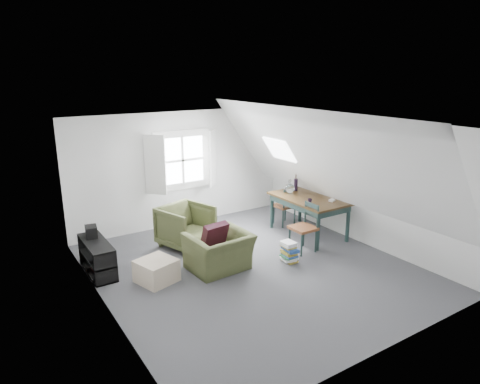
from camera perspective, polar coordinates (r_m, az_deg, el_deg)
floor at (r=7.57m, az=1.68°, el=-10.10°), size 5.50×5.50×0.00m
ceiling at (r=6.86m, az=1.85°, el=9.03°), size 5.50×5.50×0.00m
wall_back at (r=9.44m, az=-7.76°, el=3.07°), size 5.00×0.00×5.00m
wall_front at (r=5.23m, az=19.27°, el=-8.32°), size 5.00×0.00×5.00m
wall_left at (r=6.13m, az=-17.95°, el=-4.65°), size 0.00×5.50×5.50m
wall_right at (r=8.73m, az=15.41°, el=1.60°), size 0.00×5.50×5.50m
slope_left at (r=6.26m, az=-9.98°, el=1.37°), size 3.19×5.50×4.48m
slope_right at (r=7.95m, az=11.07°, el=4.39°), size 3.19×5.50×4.48m
dormer_window at (r=9.33m, az=-7.60°, el=4.18°), size 1.71×0.35×1.30m
skylight at (r=8.92m, az=5.28°, el=5.65°), size 0.35×0.75×0.47m
armchair_near at (r=7.54m, az=-2.78°, el=-10.24°), size 1.06×0.94×0.66m
armchair_far at (r=8.54m, az=-7.13°, el=-7.12°), size 1.11×1.13×0.82m
throw_pillow at (r=7.43m, az=-3.43°, el=-5.88°), size 0.50×0.33×0.49m
ottoman at (r=7.19m, az=-11.07°, el=-10.26°), size 0.69×0.69×0.37m
dining_table at (r=8.92m, az=9.17°, el=-1.37°), size 0.97×1.62×0.81m
demijohn at (r=9.09m, az=6.64°, el=0.53°), size 0.20×0.20×0.29m
vase_twigs at (r=9.31m, az=7.45°, el=1.05°), size 0.08×0.09×0.66m
cup at (r=8.51m, az=9.29°, el=-1.46°), size 0.10×0.10×0.09m
paper_box at (r=8.70m, az=12.16°, el=-1.08°), size 0.14×0.12×0.04m
dining_chair_far at (r=9.50m, az=6.07°, el=-1.78°), size 0.41×0.41×0.87m
dining_chair_near at (r=8.17m, az=8.61°, el=-4.61°), size 0.43×0.43×0.92m
media_shelf at (r=7.68m, az=-18.42°, el=-8.51°), size 0.36×1.09×0.56m
electronics_box at (r=7.79m, az=-19.22°, el=-5.07°), size 0.24×0.30×0.21m
magazine_stack at (r=7.79m, az=6.58°, el=-7.93°), size 0.28×0.33×0.38m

